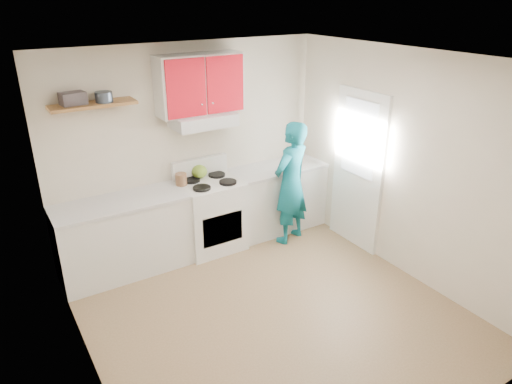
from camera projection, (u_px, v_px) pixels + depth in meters
floor at (271, 312)px, 4.99m from camera, size 3.80×3.80×0.00m
ceiling at (275, 60)px, 3.96m from camera, size 3.60×3.80×0.04m
back_wall at (190, 148)px, 5.95m from camera, size 3.60×0.04×2.60m
front_wall at (439, 304)px, 2.99m from camera, size 3.60×0.04×2.60m
left_wall at (78, 251)px, 3.60m from camera, size 0.04×3.80×2.60m
right_wall at (404, 166)px, 5.35m from camera, size 0.04×3.80×2.60m
door at (358, 170)px, 5.99m from camera, size 0.05×0.85×2.05m
door_glass at (359, 139)px, 5.81m from camera, size 0.01×0.55×0.95m
counter_left at (124, 237)px, 5.55m from camera, size 1.52×0.60×0.90m
counter_right at (276, 198)px, 6.61m from camera, size 1.32×0.60×0.90m
stove at (211, 215)px, 6.08m from camera, size 0.76×0.65×0.92m
range_hood at (203, 120)px, 5.67m from camera, size 0.76×0.44×0.15m
upper_cabinets at (200, 84)px, 5.55m from camera, size 1.02×0.33×0.70m
shelf at (93, 105)px, 4.99m from camera, size 0.90×0.30×0.04m
books at (73, 98)px, 4.89m from camera, size 0.27×0.21×0.13m
tin at (104, 97)px, 5.00m from camera, size 0.19×0.19×0.11m
kettle at (199, 171)px, 6.01m from camera, size 0.23×0.23×0.17m
crock at (181, 180)px, 5.79m from camera, size 0.19×0.19×0.17m
cutting_board at (273, 172)px, 6.27m from camera, size 0.34×0.27×0.02m
silicone_mat at (307, 163)px, 6.62m from camera, size 0.37×0.34×0.01m
person at (291, 183)px, 6.12m from camera, size 0.70×0.57×1.65m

